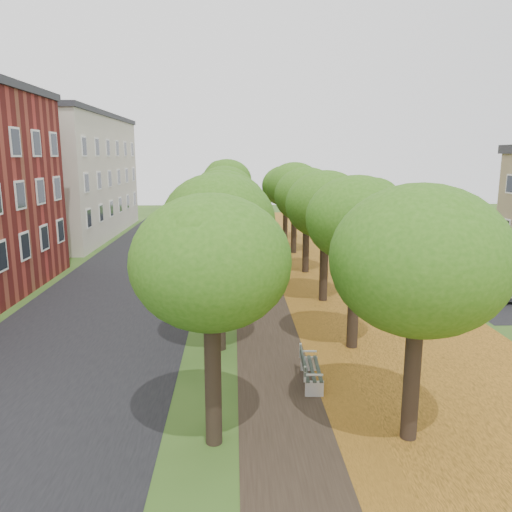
{
  "coord_description": "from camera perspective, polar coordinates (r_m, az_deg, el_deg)",
  "views": [
    {
      "loc": [
        -1.67,
        -11.06,
        6.86
      ],
      "look_at": [
        -0.71,
        10.58,
        2.5
      ],
      "focal_mm": 35.0,
      "sensor_mm": 36.0,
      "label": 1
    }
  ],
  "objects": [
    {
      "name": "street_asphalt",
      "position": [
        27.57,
        -14.7,
        -3.4
      ],
      "size": [
        8.0,
        70.0,
        0.01
      ],
      "primitive_type": "cube",
      "color": "black",
      "rests_on": "ground"
    },
    {
      "name": "parking_lot",
      "position": [
        31.77,
        26.07,
        -2.26
      ],
      "size": [
        9.0,
        16.0,
        0.01
      ],
      "primitive_type": "cube",
      "color": "black",
      "rests_on": "ground"
    },
    {
      "name": "ground",
      "position": [
        13.12,
        5.48,
        -20.2
      ],
      "size": [
        120.0,
        120.0,
        0.0
      ],
      "primitive_type": "plane",
      "color": "#2D4C19",
      "rests_on": "ground"
    },
    {
      "name": "car_white",
      "position": [
        32.95,
        21.87,
        -0.36
      ],
      "size": [
        4.93,
        3.6,
        1.24
      ],
      "primitive_type": "imported",
      "rotation": [
        0.0,
        0.0,
        1.96
      ],
      "color": "silver",
      "rests_on": "ground"
    },
    {
      "name": "footpath",
      "position": [
        27.0,
        1.08,
        -3.33
      ],
      "size": [
        3.2,
        70.0,
        0.01
      ],
      "primitive_type": "cube",
      "color": "black",
      "rests_on": "ground"
    },
    {
      "name": "car_grey",
      "position": [
        28.66,
        23.77,
        -2.08
      ],
      "size": [
        4.97,
        3.34,
        1.34
      ],
      "primitive_type": "imported",
      "rotation": [
        0.0,
        0.0,
        1.22
      ],
      "color": "#38393E",
      "rests_on": "ground"
    },
    {
      "name": "leaf_verge",
      "position": [
        27.76,
        11.45,
        -3.15
      ],
      "size": [
        7.5,
        70.0,
        0.01
      ],
      "primitive_type": "cube",
      "color": "#B77221",
      "rests_on": "ground"
    },
    {
      "name": "car_red",
      "position": [
        29.19,
        23.26,
        -1.68
      ],
      "size": [
        4.5,
        1.68,
        1.47
      ],
      "primitive_type": "imported",
      "rotation": [
        0.0,
        0.0,
        1.6
      ],
      "color": "maroon",
      "rests_on": "ground"
    },
    {
      "name": "tree_row_east",
      "position": [
        26.51,
        6.76,
        6.18
      ],
      "size": [
        3.82,
        33.82,
        6.15
      ],
      "color": "black",
      "rests_on": "ground"
    },
    {
      "name": "bench",
      "position": [
        15.71,
        6.13,
        -12.67
      ],
      "size": [
        0.68,
        1.97,
        0.92
      ],
      "rotation": [
        0.0,
        0.0,
        1.51
      ],
      "color": "#252E27",
      "rests_on": "ground"
    },
    {
      "name": "tree_row_west",
      "position": [
        26.17,
        -3.72,
        6.16
      ],
      "size": [
        3.82,
        33.82,
        6.15
      ],
      "color": "black",
      "rests_on": "ground"
    },
    {
      "name": "building_cream",
      "position": [
        46.68,
        -21.98,
        8.54
      ],
      "size": [
        10.3,
        20.3,
        10.4
      ],
      "color": "beige",
      "rests_on": "ground"
    }
  ]
}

